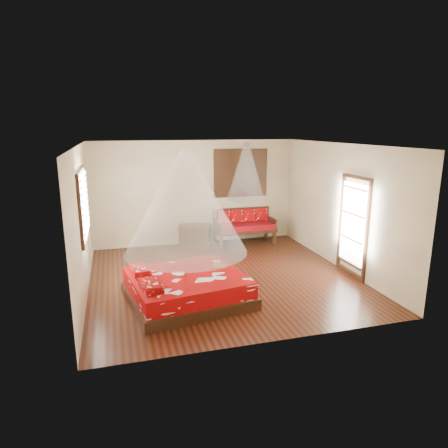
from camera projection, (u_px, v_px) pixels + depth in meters
The scene contains 10 objects.
room at pixel (222, 214), 8.24m from camera, with size 5.54×5.54×2.84m.
bed at pixel (186, 288), 7.37m from camera, with size 2.37×2.20×0.64m.
daybed at pixel (244, 224), 11.01m from camera, with size 1.63×0.73×0.94m.
storage_chest at pixel (195, 235), 10.77m from camera, with size 0.98×0.84×0.57m.
shutter_panel at pixel (241, 173), 11.00m from camera, with size 1.52×0.06×1.32m.
window_left at pixel (84, 204), 7.65m from camera, with size 0.10×1.74×1.34m.
glazed_door at pixel (353, 227), 8.47m from camera, with size 0.08×1.02×2.16m.
wine_tray at pixel (220, 263), 7.76m from camera, with size 0.27×0.27×0.22m.
mosquito_net_main at pixel (185, 203), 7.00m from camera, with size 2.20×2.20×1.80m, color white.
mosquito_net_daybed at pixel (246, 171), 10.54m from camera, with size 1.00×1.00×1.50m, color white.
Camera 1 is at (-2.14, -7.77, 3.15)m, focal length 32.00 mm.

